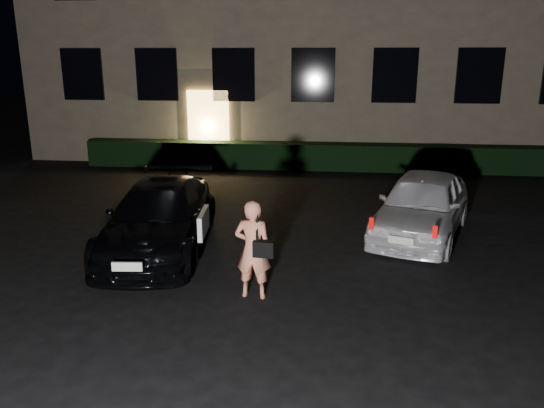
# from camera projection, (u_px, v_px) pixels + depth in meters

# --- Properties ---
(ground) EXTENTS (80.00, 80.00, 0.00)m
(ground) POSITION_uv_depth(u_px,v_px,m) (281.00, 323.00, 7.47)
(ground) COLOR black
(ground) RESTS_ON ground
(hedge) EXTENTS (15.00, 0.70, 0.85)m
(hedge) POSITION_uv_depth(u_px,v_px,m) (311.00, 156.00, 17.40)
(hedge) COLOR black
(hedge) RESTS_ON ground
(sedan) EXTENTS (2.20, 4.56, 1.27)m
(sedan) POSITION_uv_depth(u_px,v_px,m) (160.00, 217.00, 10.17)
(sedan) COLOR black
(sedan) RESTS_ON ground
(hatch) EXTENTS (2.78, 4.20, 1.33)m
(hatch) POSITION_uv_depth(u_px,v_px,m) (422.00, 205.00, 10.91)
(hatch) COLOR white
(hatch) RESTS_ON ground
(man) EXTENTS (0.65, 0.42, 1.56)m
(man) POSITION_uv_depth(u_px,v_px,m) (253.00, 249.00, 8.08)
(man) COLOR #E38464
(man) RESTS_ON ground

